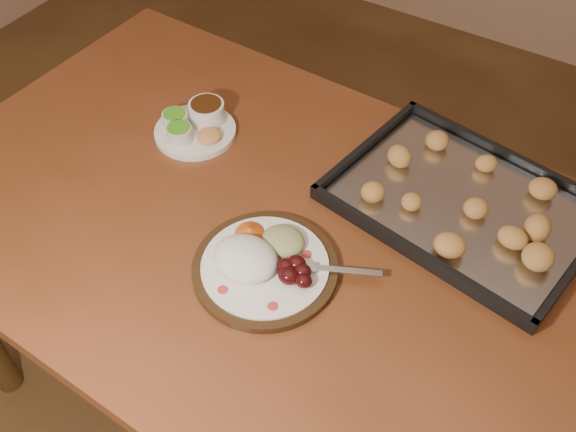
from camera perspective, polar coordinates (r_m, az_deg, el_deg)
The scene contains 5 objects.
ground at distance 1.91m, azimuth -3.61°, elevation -13.61°, with size 4.00×4.00×0.00m, color brown.
dining_table at distance 1.30m, azimuth -0.65°, elevation -3.85°, with size 1.53×0.96×0.75m.
dinner_plate at distance 1.15m, azimuth -2.29°, elevation -4.14°, with size 0.32×0.26×0.06m.
condiment_saucer at distance 1.42m, azimuth -8.24°, elevation 8.04°, with size 0.18×0.18×0.06m.
baking_tray at distance 1.30m, azimuth 15.26°, elevation 1.29°, with size 0.53×0.43×0.05m.
Camera 1 is at (0.57, -0.70, 1.68)m, focal length 40.00 mm.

